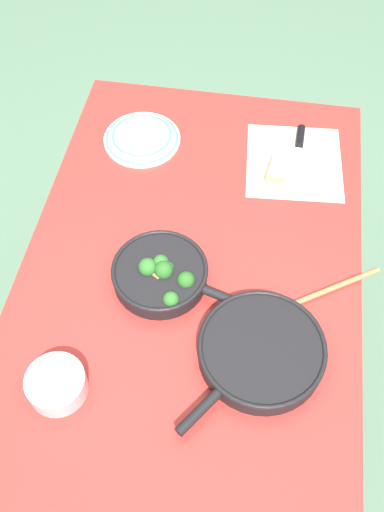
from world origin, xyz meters
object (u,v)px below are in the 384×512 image
Objects in this scene: skillet_broccoli at (162,274)px; cheese_block at (278,171)px; grater_knife at (299,145)px; dinner_plate_stack at (142,138)px; prep_bowl_steel at (57,384)px; skillet_eggs at (261,351)px; wooden_spoon at (296,303)px.

cheese_block is (0.41, -0.27, -0.01)m from skillet_broccoli.
grater_knife is 0.14m from cheese_block.
dinner_plate_stack is 0.82m from prep_bowl_steel.
cheese_block is 0.41× the size of dinner_plate_stack.
cheese_block is at bearing -144.47° from skillet_eggs.
skillet_broccoli is 1.63× the size of grater_knife.
grater_knife is 0.48m from dinner_plate_stack.
skillet_broccoli is 1.05× the size of wooden_spoon.
cheese_block is at bearing 72.67° from skillet_broccoli.
grater_knife reaches higher than wooden_spoon.
cheese_block is at bearing -100.74° from dinner_plate_stack.
prep_bowl_steel is (-0.16, 0.45, 0.00)m from skillet_eggs.
wooden_spoon is at bearing 12.93° from skillet_broccoli.
skillet_broccoli is at bearing -162.17° from dinner_plate_stack.
dinner_plate_stack is (0.66, 0.43, -0.01)m from skillet_eggs.
prep_bowl_steel is at bearing 149.03° from cheese_block.
cheese_block reaches higher than grater_knife.
grater_knife is (0.56, 0.02, 0.00)m from wooden_spoon.
skillet_eggs is 0.58m from cheese_block.
skillet_broccoli is 0.35m from wooden_spoon.
dinner_plate_stack is at bearing 79.26° from cheese_block.
skillet_broccoli is at bearing -87.17° from skillet_eggs.
grater_knife is at bearing -120.73° from wooden_spoon.
grater_knife is (0.54, -0.32, -0.02)m from skillet_broccoli.
skillet_broccoli is 1.56× the size of dinner_plate_stack.
dinner_plate_stack is at bearing -111.94° from skillet_eggs.
skillet_broccoli reaches higher than dinner_plate_stack.
skillet_eggs reaches higher than wooden_spoon.
prep_bowl_steel reaches higher than cheese_block.
dinner_plate_stack is at bearing -82.49° from grater_knife.
skillet_broccoli is 2.71× the size of prep_bowl_steel.
wooden_spoon is 1.49× the size of dinner_plate_stack.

